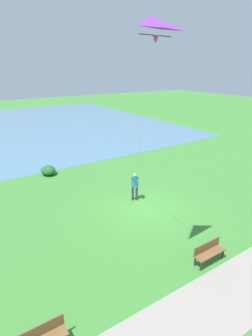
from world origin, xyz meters
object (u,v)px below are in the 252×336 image
person_kite_flyer (135,184)px  park_bench_near_walkway (209,251)px  lakeside_shrub (48,170)px  flying_kite (150,33)px

person_kite_flyer → park_bench_near_walkway: size_ratio=1.21×
park_bench_near_walkway → lakeside_shrub: park_bench_near_walkway is taller
person_kite_flyer → lakeside_shrub: bearing=24.8°
person_kite_flyer → flying_kite: bearing=148.7°
person_kite_flyer → lakeside_shrub: size_ratio=1.44×
park_bench_near_walkway → flying_kite: bearing=56.3°
person_kite_flyer → park_bench_near_walkway: (-6.19, 0.56, -0.54)m
person_kite_flyer → flying_kite: size_ratio=0.25×
flying_kite → lakeside_shrub: 14.25m
flying_kite → person_kite_flyer: bearing=-31.3°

